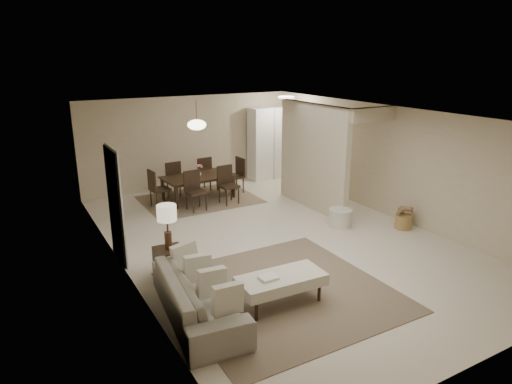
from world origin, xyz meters
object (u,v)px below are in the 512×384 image
round_pouf (340,218)px  wicker_basket (403,222)px  sofa (198,296)px  pantry_cabinet (269,143)px  dining_table (199,188)px  ottoman_bench (281,281)px  side_table (170,263)px

round_pouf → wicker_basket: round_pouf is taller
sofa → round_pouf: bearing=-59.9°
pantry_cabinet → wicker_basket: (0.32, -5.02, -0.90)m
wicker_basket → dining_table: (-3.00, 4.01, 0.16)m
ottoman_bench → dining_table: dining_table is taller
sofa → round_pouf: (4.03, 1.77, -0.13)m
pantry_cabinet → ottoman_bench: 7.31m
pantry_cabinet → wicker_basket: 5.11m
sofa → wicker_basket: 5.22m
wicker_basket → dining_table: 5.01m
sofa → ottoman_bench: sofa is taller
sofa → wicker_basket: size_ratio=6.23×
side_table → wicker_basket: (5.07, -0.35, -0.10)m
side_table → dining_table: (2.07, 3.66, 0.06)m
side_table → dining_table: size_ratio=0.28×
wicker_basket → ottoman_bench: bearing=-161.6°
pantry_cabinet → sofa: pantry_cabinet is taller
wicker_basket → dining_table: dining_table is taller
round_pouf → wicker_basket: (1.09, -0.77, -0.04)m
pantry_cabinet → side_table: size_ratio=4.16×
sofa → dining_table: sofa is taller
pantry_cabinet → round_pouf: size_ratio=4.24×
side_table → wicker_basket: side_table is taller
pantry_cabinet → dining_table: bearing=-159.4°
side_table → round_pouf: side_table is taller
pantry_cabinet → sofa: 7.73m
sofa → side_table: bearing=4.3°
round_pouf → ottoman_bench: bearing=-143.9°
pantry_cabinet → side_table: pantry_cabinet is taller
sofa → side_table: 1.35m
side_table → round_pouf: bearing=6.0°
side_table → wicker_basket: size_ratio=1.42×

